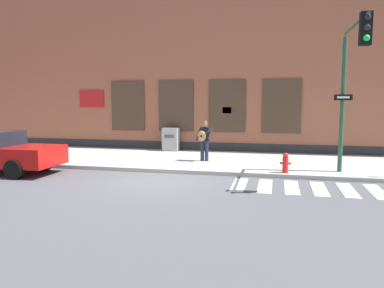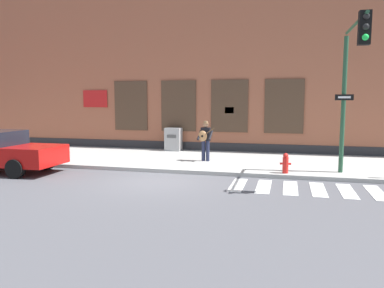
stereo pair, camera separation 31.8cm
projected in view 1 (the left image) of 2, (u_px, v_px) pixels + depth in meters
ground_plane at (159, 181)px, 12.31m from camera, size 160.00×160.00×0.00m
sidewalk at (188, 160)px, 16.21m from camera, size 28.00×5.51×0.14m
building_backdrop at (209, 65)px, 20.29m from camera, size 28.00×4.06×9.14m
crosswalk at (319, 189)px, 11.18m from camera, size 5.20×1.90×0.01m
busker at (204, 138)px, 15.40m from camera, size 0.71×0.54×1.66m
traffic_light at (351, 72)px, 11.59m from camera, size 0.60×3.21×4.83m
utility_box at (171, 139)px, 18.69m from camera, size 0.78×0.60×1.14m
fire_hydrant at (285, 163)px, 12.93m from camera, size 0.38×0.20×0.70m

